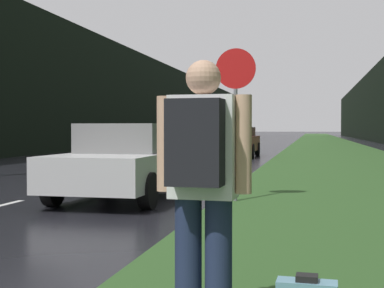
{
  "coord_description": "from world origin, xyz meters",
  "views": [
    {
      "loc": [
        5.27,
        -1.19,
        1.33
      ],
      "look_at": [
        1.84,
        14.1,
        0.9
      ],
      "focal_mm": 50.0,
      "sensor_mm": 36.0,
      "label": 1
    }
  ],
  "objects": [
    {
      "name": "hitchhiker_with_backpack",
      "position": [
        4.6,
        2.06,
        1.01
      ],
      "size": [
        0.61,
        0.43,
        1.76
      ],
      "rotation": [
        0.0,
        0.0,
        -0.04
      ],
      "color": "#1E2847",
      "rests_on": "ground_plane"
    },
    {
      "name": "stop_sign",
      "position": [
        3.92,
        8.48,
        1.75
      ],
      "size": [
        0.73,
        0.07,
        2.8
      ],
      "color": "slate",
      "rests_on": "ground_plane"
    },
    {
      "name": "treeline_far_side",
      "position": [
        -9.54,
        50.0,
        3.83
      ],
      "size": [
        2.0,
        140.0,
        7.65
      ],
      "primitive_type": "cube",
      "color": "black",
      "rests_on": "ground_plane"
    },
    {
      "name": "grass_verge",
      "position": [
        6.54,
        40.0,
        0.01
      ],
      "size": [
        6.0,
        240.0,
        0.02
      ],
      "primitive_type": "cube",
      "color": "#2D5123",
      "rests_on": "ground_plane"
    },
    {
      "name": "car_passing_near",
      "position": [
        1.77,
        8.56,
        0.71
      ],
      "size": [
        1.92,
        4.08,
        1.43
      ],
      "rotation": [
        0.0,
        0.0,
        3.14
      ],
      "color": "#BCBCBC",
      "rests_on": "ground_plane"
    },
    {
      "name": "lane_stripe_f",
      "position": [
        0.0,
        34.29,
        0.0
      ],
      "size": [
        0.12,
        3.0,
        0.01
      ],
      "primitive_type": "cube",
      "color": "silver",
      "rests_on": "ground_plane"
    },
    {
      "name": "lane_stripe_e",
      "position": [
        0.0,
        27.29,
        0.0
      ],
      "size": [
        0.12,
        3.0,
        0.01
      ],
      "primitive_type": "cube",
      "color": "silver",
      "rests_on": "ground_plane"
    },
    {
      "name": "lane_stripe_c",
      "position": [
        0.0,
        13.29,
        0.0
      ],
      "size": [
        0.12,
        3.0,
        0.01
      ],
      "primitive_type": "cube",
      "color": "silver",
      "rests_on": "ground_plane"
    },
    {
      "name": "lane_stripe_d",
      "position": [
        0.0,
        20.29,
        0.0
      ],
      "size": [
        0.12,
        3.0,
        0.01
      ],
      "primitive_type": "cube",
      "color": "silver",
      "rests_on": "ground_plane"
    },
    {
      "name": "car_passing_far",
      "position": [
        1.77,
        24.25,
        0.74
      ],
      "size": [
        1.94,
        4.19,
        1.43
      ],
      "rotation": [
        0.0,
        0.0,
        3.14
      ],
      "color": "maroon",
      "rests_on": "ground_plane"
    }
  ]
}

